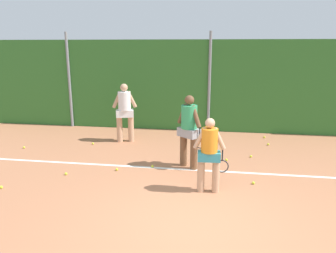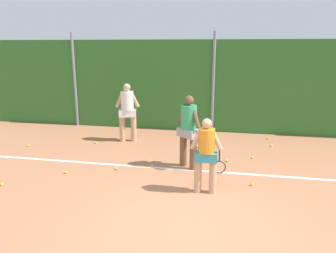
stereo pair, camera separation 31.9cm
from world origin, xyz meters
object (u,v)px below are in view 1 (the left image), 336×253
at_px(tennis_ball_4, 268,144).
at_px(tennis_ball_12, 226,160).
at_px(tennis_ball_7, 152,166).
at_px(tennis_ball_5, 1,187).
at_px(tennis_ball_9, 195,146).
at_px(tennis_ball_11, 251,156).
at_px(player_foreground_near, 209,152).
at_px(tennis_ball_0, 253,183).
at_px(tennis_ball_8, 264,137).
at_px(tennis_ball_1, 93,143).
at_px(player_backcourt_far, 125,110).
at_px(tennis_ball_3, 117,169).
at_px(tennis_ball_6, 66,174).
at_px(player_midcourt, 189,128).
at_px(tennis_ball_10, 24,147).

height_order(tennis_ball_4, tennis_ball_12, same).
xyz_separation_m(tennis_ball_7, tennis_ball_12, (1.88, 0.77, 0.00)).
distance_m(tennis_ball_5, tennis_ball_9, 5.37).
bearing_deg(tennis_ball_4, tennis_ball_7, -143.12).
height_order(tennis_ball_5, tennis_ball_11, same).
xyz_separation_m(player_foreground_near, tennis_ball_0, (0.99, 0.52, -0.86)).
distance_m(player_foreground_near, tennis_ball_12, 2.19).
bearing_deg(tennis_ball_8, tennis_ball_1, -163.92).
distance_m(tennis_ball_0, tennis_ball_4, 3.16).
xyz_separation_m(player_backcourt_far, tennis_ball_4, (4.52, 0.26, -1.02)).
xyz_separation_m(tennis_ball_5, tennis_ball_11, (5.57, 2.90, 0.00)).
relative_size(player_foreground_near, tennis_ball_0, 24.32).
height_order(tennis_ball_3, tennis_ball_11, same).
bearing_deg(player_foreground_near, player_backcourt_far, 126.51).
distance_m(tennis_ball_5, tennis_ball_8, 7.93).
relative_size(tennis_ball_6, tennis_ball_9, 1.00).
height_order(tennis_ball_7, tennis_ball_9, same).
height_order(player_backcourt_far, tennis_ball_11, player_backcourt_far).
distance_m(tennis_ball_4, tennis_ball_7, 4.00).
xyz_separation_m(player_foreground_near, tennis_ball_12, (0.43, 1.96, -0.86)).
relative_size(tennis_ball_3, tennis_ball_7, 1.00).
height_order(tennis_ball_4, tennis_ball_7, same).
bearing_deg(player_midcourt, tennis_ball_7, -130.77).
xyz_separation_m(player_midcourt, tennis_ball_9, (0.04, 1.73, -1.01)).
height_order(player_backcourt_far, tennis_ball_8, player_backcourt_far).
bearing_deg(tennis_ball_5, tennis_ball_3, 32.52).
xyz_separation_m(tennis_ball_3, tennis_ball_4, (4.04, 2.74, 0.00)).
distance_m(player_foreground_near, tennis_ball_1, 4.74).
height_order(player_foreground_near, tennis_ball_11, player_foreground_near).
relative_size(tennis_ball_8, tennis_ball_10, 1.00).
bearing_deg(tennis_ball_11, player_backcourt_far, 165.94).
xyz_separation_m(tennis_ball_6, tennis_ball_8, (5.15, 4.02, 0.00)).
distance_m(tennis_ball_6, tennis_ball_9, 3.97).
bearing_deg(tennis_ball_12, tennis_ball_5, -152.90).
xyz_separation_m(player_backcourt_far, tennis_ball_0, (3.76, -2.80, -1.02)).
relative_size(player_midcourt, tennis_ball_11, 28.08).
relative_size(tennis_ball_0, tennis_ball_12, 1.00).
distance_m(tennis_ball_1, tennis_ball_10, 2.04).
distance_m(tennis_ball_6, tennis_ball_11, 4.93).
xyz_separation_m(tennis_ball_6, tennis_ball_9, (2.90, 2.71, 0.00)).
xyz_separation_m(player_midcourt, tennis_ball_10, (-5.06, 0.78, -1.01)).
height_order(player_midcourt, tennis_ball_3, player_midcourt).
relative_size(player_midcourt, tennis_ball_6, 28.08).
distance_m(player_midcourt, tennis_ball_6, 3.19).
height_order(tennis_ball_3, tennis_ball_5, same).
height_order(player_foreground_near, tennis_ball_0, player_foreground_near).
bearing_deg(tennis_ball_6, tennis_ball_4, 31.84).
distance_m(tennis_ball_0, tennis_ball_7, 2.53).
bearing_deg(tennis_ball_7, tennis_ball_1, 143.56).
distance_m(player_backcourt_far, tennis_ball_5, 4.34).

